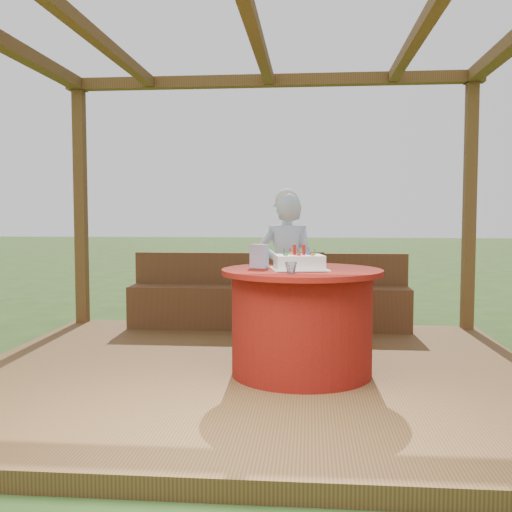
# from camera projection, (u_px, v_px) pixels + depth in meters

# --- Properties ---
(ground) EXTENTS (60.00, 60.00, 0.00)m
(ground) POSITION_uv_depth(u_px,v_px,m) (253.00, 383.00, 4.77)
(ground) COLOR #254316
(ground) RESTS_ON ground
(deck) EXTENTS (4.50, 4.00, 0.12)m
(deck) POSITION_uv_depth(u_px,v_px,m) (253.00, 376.00, 4.76)
(deck) COLOR brown
(deck) RESTS_ON ground
(pergola) EXTENTS (4.50, 4.00, 2.72)m
(pergola) POSITION_uv_depth(u_px,v_px,m) (253.00, 76.00, 4.60)
(pergola) COLOR brown
(pergola) RESTS_ON deck
(bench) EXTENTS (3.00, 0.42, 0.80)m
(bench) POSITION_uv_depth(u_px,v_px,m) (268.00, 303.00, 6.45)
(bench) COLOR brown
(bench) RESTS_ON deck
(table) EXTENTS (1.22, 1.22, 0.81)m
(table) POSITION_uv_depth(u_px,v_px,m) (302.00, 321.00, 4.57)
(table) COLOR maroon
(table) RESTS_ON deck
(chair) EXTENTS (0.50, 0.50, 0.85)m
(chair) POSITION_uv_depth(u_px,v_px,m) (307.00, 293.00, 5.81)
(chair) COLOR #3C2613
(chair) RESTS_ON deck
(elderly_woman) EXTENTS (0.51, 0.34, 1.46)m
(elderly_woman) POSITION_uv_depth(u_px,v_px,m) (287.00, 269.00, 5.42)
(elderly_woman) COLOR #A4D1F4
(elderly_woman) RESTS_ON deck
(birthday_cake) EXTENTS (0.47, 0.47, 0.18)m
(birthday_cake) POSITION_uv_depth(u_px,v_px,m) (299.00, 262.00, 4.53)
(birthday_cake) COLOR white
(birthday_cake) RESTS_ON table
(gift_bag) EXTENTS (0.15, 0.12, 0.18)m
(gift_bag) POSITION_uv_depth(u_px,v_px,m) (259.00, 256.00, 4.63)
(gift_bag) COLOR #E091C5
(gift_bag) RESTS_ON table
(drinking_glass) EXTENTS (0.11, 0.11, 0.08)m
(drinking_glass) POSITION_uv_depth(u_px,v_px,m) (291.00, 268.00, 4.21)
(drinking_glass) COLOR white
(drinking_glass) RESTS_ON table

